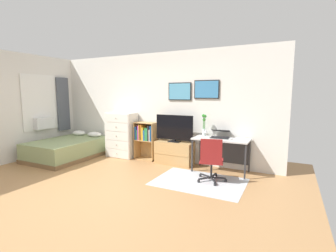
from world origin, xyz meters
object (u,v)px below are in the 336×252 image
at_px(desk, 222,144).
at_px(office_chair, 211,159).
at_px(bed, 68,148).
at_px(wine_glass, 206,131).
at_px(tv_stand, 174,153).
at_px(laptop, 220,134).
at_px(bookshelf, 145,137).
at_px(bamboo_vase, 204,125).
at_px(dresser, 122,135).
at_px(computer_mouse, 231,138).
at_px(television, 174,128).

xyz_separation_m(desk, office_chair, (0.00, -0.78, -0.15)).
relative_size(bed, wine_glass, 10.77).
height_order(tv_stand, laptop, laptop).
xyz_separation_m(bed, bookshelf, (1.91, 0.80, 0.34)).
bearing_deg(wine_glass, tv_stand, 170.40).
relative_size(bed, bamboo_vase, 3.95).
bearing_deg(desk, dresser, -179.99).
xyz_separation_m(desk, bamboo_vase, (-0.44, 0.08, 0.37)).
bearing_deg(office_chair, bookshelf, 143.50).
xyz_separation_m(dresser, computer_mouse, (2.93, -0.08, 0.16)).
bearing_deg(desk, bed, -169.28).
xyz_separation_m(dresser, office_chair, (2.72, -0.78, -0.14)).
xyz_separation_m(television, office_chair, (1.15, -0.77, -0.41)).
relative_size(bed, desk, 1.65).
bearing_deg(bamboo_vase, dresser, -177.87).
relative_size(television, wine_glass, 5.27).
height_order(bed, wine_glass, wine_glass).
relative_size(tv_stand, desk, 0.78).
height_order(television, bamboo_vase, bamboo_vase).
bearing_deg(television, computer_mouse, -3.12).
xyz_separation_m(television, laptop, (1.10, 0.04, -0.06)).
xyz_separation_m(bookshelf, wine_glass, (1.67, -0.18, 0.29)).
height_order(office_chair, computer_mouse, office_chair).
bearing_deg(tv_stand, bookshelf, 177.21).
relative_size(office_chair, computer_mouse, 8.27).
bearing_deg(computer_mouse, tv_stand, 175.94).
relative_size(television, bamboo_vase, 1.93).
relative_size(office_chair, bamboo_vase, 1.75).
relative_size(dresser, tv_stand, 1.30).
distance_m(desk, wine_glass, 0.45).
bearing_deg(computer_mouse, laptop, 156.46).
height_order(desk, wine_glass, wine_glass).
bearing_deg(laptop, tv_stand, 174.56).
bearing_deg(computer_mouse, office_chair, -106.98).
height_order(dresser, bamboo_vase, bamboo_vase).
relative_size(bed, bookshelf, 2.02).
xyz_separation_m(bookshelf, tv_stand, (0.85, -0.04, -0.31)).
xyz_separation_m(laptop, computer_mouse, (0.27, -0.12, -0.05)).
bearing_deg(dresser, desk, 0.01).
bearing_deg(bamboo_vase, television, -172.59).
bearing_deg(bookshelf, bed, -157.39).
xyz_separation_m(laptop, wine_glass, (-0.28, -0.16, 0.07)).
bearing_deg(television, laptop, 2.14).
relative_size(bed, computer_mouse, 18.63).
xyz_separation_m(bookshelf, laptop, (1.95, -0.02, 0.22)).
xyz_separation_m(bed, television, (2.76, 0.73, 0.62)).
height_order(television, wine_glass, television).
bearing_deg(office_chair, television, 132.34).
bearing_deg(wine_glass, desk, 20.52).
height_order(bed, computer_mouse, computer_mouse).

